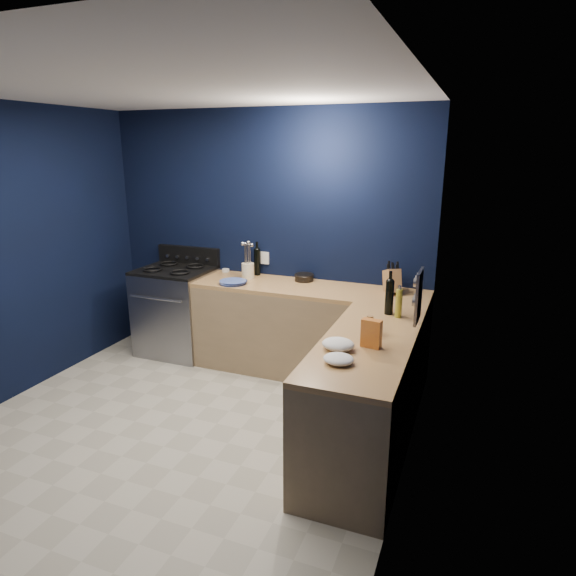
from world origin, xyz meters
The scene contains 27 objects.
floor centered at (0.00, 0.00, -0.01)m, with size 3.50×3.50×0.02m, color #AEA998.
ceiling centered at (0.00, 0.00, 2.61)m, with size 3.50×3.50×0.02m, color silver.
wall_back centered at (0.00, 1.76, 1.30)m, with size 3.50×0.02×2.60m, color black.
wall_right centered at (1.76, 0.00, 1.30)m, with size 0.02×3.50×2.60m, color black.
cab_back centered at (0.60, 1.44, 0.43)m, with size 2.30×0.63×0.86m, color #8C7250.
top_back centered at (0.60, 1.44, 0.88)m, with size 2.30×0.63×0.04m, color brown.
cab_right centered at (1.44, 0.29, 0.43)m, with size 0.63×1.67×0.86m, color #8C7250.
top_right centered at (1.44, 0.29, 0.88)m, with size 0.63×1.67×0.04m, color brown.
gas_range centered at (-0.93, 1.42, 0.46)m, with size 0.76×0.66×0.92m, color gray.
oven_door centered at (-0.93, 1.10, 0.45)m, with size 0.59×0.02×0.42m, color black.
cooktop centered at (-0.93, 1.42, 0.94)m, with size 0.76×0.66×0.03m, color black.
backguard centered at (-0.93, 1.72, 1.04)m, with size 0.76×0.06×0.20m, color black.
spice_panel centered at (1.74, 0.55, 1.18)m, with size 0.02×0.28×0.38m, color gray.
wall_outlet centered at (0.00, 1.74, 1.08)m, with size 0.09×0.02×0.13m, color white.
plate_stack centered at (-0.15, 1.27, 0.92)m, with size 0.27×0.27×0.03m, color #40519C.
ramekin centered at (-0.45, 1.69, 0.92)m, with size 0.08×0.08×0.03m, color white.
utensil_crock centered at (-0.10, 1.52, 0.98)m, with size 0.13×0.13×0.16m, color #F7E9CA.
wine_bottle_back centered at (-0.07, 1.69, 1.04)m, with size 0.07×0.07×0.28m, color black.
lemon_basket centered at (0.48, 1.64, 0.94)m, with size 0.19×0.19×0.07m, color black.
knife_block centered at (1.38, 1.54, 1.01)m, with size 0.12×0.20×0.22m, color brown.
wine_bottle_right centered at (1.47, 0.90, 1.04)m, with size 0.07×0.07×0.28m, color black.
oil_bottle centered at (1.55, 0.85, 1.02)m, with size 0.05×0.05×0.23m, color olive.
spice_jar_near centered at (1.40, 0.49, 0.95)m, with size 0.05×0.05×0.11m, color olive.
spice_jar_far centered at (1.48, 0.42, 0.95)m, with size 0.05×0.05×0.09m, color olive.
crouton_bag centered at (1.48, 0.16, 1.00)m, with size 0.13×0.06×0.20m, color #A52336.
towel_front centered at (1.29, 0.04, 0.94)m, with size 0.22×0.19×0.08m, color white.
towel_end centered at (1.35, -0.18, 0.93)m, with size 0.20×0.18×0.06m, color white.
Camera 1 is at (2.09, -2.97, 2.21)m, focal length 30.95 mm.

